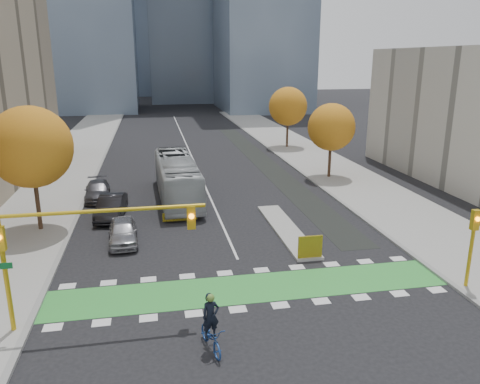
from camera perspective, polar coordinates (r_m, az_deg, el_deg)
name	(u,v)px	position (r m, az deg, el deg)	size (l,w,h in m)	color
ground	(257,303)	(22.46, 2.11, -13.37)	(300.00, 300.00, 0.00)	black
sidewalk_west	(43,197)	(41.58, -22.90, -0.57)	(7.00, 120.00, 0.15)	gray
sidewalk_east	(352,182)	(44.36, 13.49, 1.25)	(7.00, 120.00, 0.15)	gray
curb_west	(87,195)	(40.95, -18.13, -0.33)	(0.30, 120.00, 0.16)	gray
curb_east	(316,183)	(43.07, 9.23, 1.05)	(0.30, 120.00, 0.16)	gray
bike_crossing	(251,288)	(23.75, 1.30, -11.62)	(20.00, 3.00, 0.01)	green
centre_line	(188,148)	(60.25, -6.35, 5.34)	(0.15, 70.00, 0.01)	silver
bike_lane_paint	(263,162)	(51.69, 2.88, 3.65)	(2.50, 50.00, 0.01)	black
median_island	(286,229)	(31.28, 5.63, -4.56)	(1.60, 10.00, 0.16)	gray
hazard_board	(310,247)	(26.78, 8.55, -6.62)	(1.40, 0.12, 1.30)	yellow
tree_west	(31,147)	(32.43, -24.15, 5.01)	(5.20, 5.20, 8.22)	#332114
tree_east_near	(331,127)	(44.67, 11.08, 7.76)	(4.40, 4.40, 7.08)	#332114
tree_east_far	(288,106)	(59.81, 5.87, 10.34)	(4.80, 4.80, 7.65)	#332114
traffic_signal_west	(69,238)	(20.13, -20.10, -5.30)	(8.53, 0.56, 5.20)	#BF9914
traffic_signal_east	(473,237)	(25.22, 26.51, -4.93)	(0.35, 0.43, 4.10)	#BF9914
cyclist	(211,332)	(18.95, -3.55, -16.61)	(1.18, 2.20, 2.42)	navy
bus	(177,178)	(38.05, -7.66, 1.68)	(2.88, 12.29, 3.42)	#A9AEB0
parked_car_a	(123,231)	(29.81, -14.07, -4.69)	(1.73, 4.29, 1.46)	#9A9A9F
parked_car_b	(111,207)	(34.64, -15.43, -1.76)	(1.70, 4.87, 1.60)	black
parked_car_c	(98,191)	(39.59, -16.96, 0.16)	(1.96, 4.83, 1.40)	#4A4A4E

